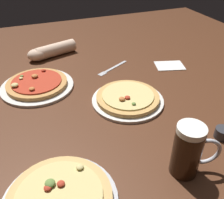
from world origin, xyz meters
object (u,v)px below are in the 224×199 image
Objects in this scene: ramekin_sauce at (222,133)px; diner_arm at (50,51)px; pizza_plate_far at (37,84)px; napkin_folded at (170,65)px; pizza_plate_side at (128,98)px; beer_mug_dark at (189,150)px; pizza_plate_near at (60,199)px; fork_left at (112,68)px.

diner_arm reaches higher than ramekin_sauce.
napkin_folded is (0.69, -0.03, -0.01)m from pizza_plate_far.
pizza_plate_side is 0.40m from beer_mug_dark.
pizza_plate_side is (0.36, 0.37, -0.00)m from pizza_plate_near.
fork_left is (0.39, 0.05, -0.01)m from pizza_plate_far.
pizza_plate_side is at bearing -147.02° from napkin_folded.
beer_mug_dark is at bearing -61.84° from pizza_plate_far.
ramekin_sauce reaches higher than napkin_folded.
fork_left is at bearing 86.61° from beer_mug_dark.
pizza_plate_near is 0.95m from diner_arm.
pizza_plate_far reaches higher than pizza_plate_near.
pizza_plate_far is at bearing 87.90° from pizza_plate_near.
pizza_plate_near is at bearing -175.00° from ramekin_sauce.
pizza_plate_side is 0.31m from fork_left.
beer_mug_dark reaches higher than diner_arm.
diner_arm is at bearing 148.72° from napkin_folded.
ramekin_sauce is at bearing -75.17° from fork_left.
napkin_folded is at bearing 76.70° from ramekin_sauce.
beer_mug_dark reaches higher than fork_left.
pizza_plate_far is 2.24× the size of napkin_folded.
beer_mug_dark is 0.71m from fork_left.
fork_left is at bearing 7.48° from pizza_plate_far.
pizza_plate_far is 6.25× the size of ramekin_sauce.
beer_mug_dark reaches higher than ramekin_sauce.
pizza_plate_near is at bearing -134.45° from pizza_plate_side.
pizza_plate_near is 0.63m from pizza_plate_far.
diner_arm reaches higher than pizza_plate_near.
diner_arm reaches higher than napkin_folded.
pizza_plate_near is 1.10× the size of diner_arm.
diner_arm is at bearing 81.59° from pizza_plate_near.
pizza_plate_far is 0.69m from napkin_folded.
fork_left is at bearing 104.83° from ramekin_sauce.
pizza_plate_far is 0.40m from fork_left.
napkin_folded is at bearing -15.77° from fork_left.
pizza_plate_near is 1.82× the size of beer_mug_dark.
diner_arm is at bearing 111.47° from pizza_plate_side.
ramekin_sauce reaches higher than fork_left.
ramekin_sauce is at bearing -55.85° from pizza_plate_side.
pizza_plate_near is at bearing -121.43° from fork_left.
diner_arm is (-0.28, 0.26, 0.03)m from fork_left.
pizza_plate_near is 0.38m from beer_mug_dark.
pizza_plate_far is 1.09× the size of pizza_plate_side.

